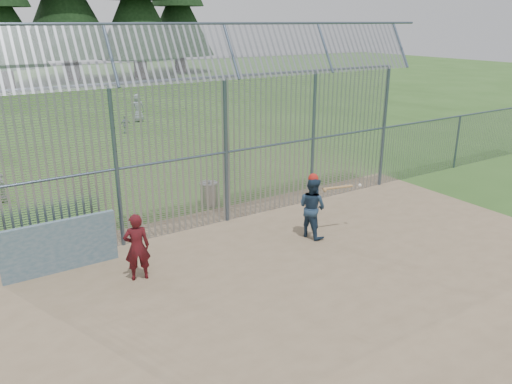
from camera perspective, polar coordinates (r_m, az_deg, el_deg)
ground at (r=11.49m, az=5.45°, el=-8.90°), size 120.00×120.00×0.00m
dirt_infield at (r=11.15m, az=7.05°, el=-9.84°), size 14.00×10.00×0.02m
dugout_wall at (r=11.95m, az=-21.51°, el=-5.78°), size 2.50×0.12×1.20m
batter at (r=12.88m, az=6.44°, el=-1.76°), size 0.76×0.89×1.60m
onlooker at (r=11.03m, az=-13.45°, el=-6.14°), size 0.62×0.47×1.51m
bg_kid_standing at (r=28.85m, az=-13.34°, el=9.34°), size 0.78×0.53×1.53m
bg_kid_seated at (r=25.86m, az=-14.67°, el=7.45°), size 0.53×0.23×0.90m
batting_gear at (r=12.73m, az=7.27°, el=1.31°), size 1.51×0.47×0.51m
trash_can at (r=15.18m, az=-5.41°, el=-0.24°), size 0.56×0.56×0.82m
backstop_fence at (r=14.31m, az=3.03°, el=6.88°), size 20.09×0.81×5.30m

